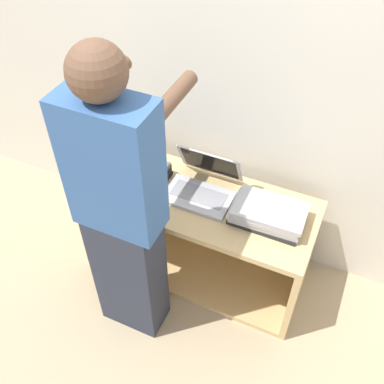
{
  "coord_description": "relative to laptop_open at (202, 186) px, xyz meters",
  "views": [
    {
      "loc": [
        0.68,
        -1.31,
        2.38
      ],
      "look_at": [
        0.0,
        0.19,
        0.74
      ],
      "focal_mm": 42.0,
      "sensor_mm": 36.0,
      "label": 1
    }
  ],
  "objects": [
    {
      "name": "ground_plane",
      "position": [
        0.0,
        -0.32,
        -0.67
      ],
      "size": [
        12.0,
        12.0,
        0.0
      ],
      "primitive_type": "plane",
      "color": "tan"
    },
    {
      "name": "wall_back",
      "position": [
        0.0,
        0.32,
        0.53
      ],
      "size": [
        8.0,
        0.05,
        2.4
      ],
      "color": "silver",
      "rests_on": "ground_plane"
    },
    {
      "name": "cart",
      "position": [
        0.0,
        0.01,
        -0.36
      ],
      "size": [
        1.31,
        0.53,
        0.62
      ],
      "color": "tan",
      "rests_on": "ground_plane"
    },
    {
      "name": "laptop_open",
      "position": [
        0.0,
        0.0,
        0.0
      ],
      "size": [
        0.37,
        0.33,
        0.23
      ],
      "color": "#B7B7BC",
      "rests_on": "cart"
    },
    {
      "name": "laptop_stack_left",
      "position": [
        -0.4,
        -0.05,
        0.0
      ],
      "size": [
        0.37,
        0.24,
        0.1
      ],
      "color": "#232326",
      "rests_on": "cart"
    },
    {
      "name": "laptop_stack_right",
      "position": [
        0.39,
        -0.05,
        0.0
      ],
      "size": [
        0.39,
        0.25,
        0.1
      ],
      "color": "#232326",
      "rests_on": "cart"
    },
    {
      "name": "person",
      "position": [
        -0.19,
        -0.5,
        0.19
      ],
      "size": [
        0.4,
        0.53,
        1.7
      ],
      "color": "#2D3342",
      "rests_on": "ground_plane"
    }
  ]
}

